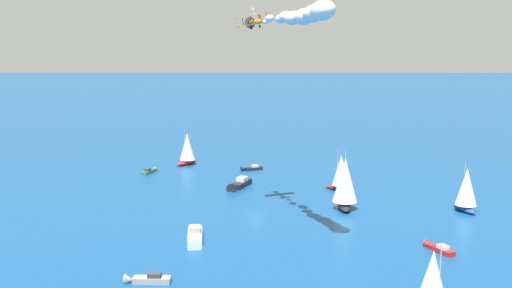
% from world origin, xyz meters
% --- Properties ---
extents(ground_plane, '(2000.00, 2000.00, 0.00)m').
position_xyz_m(ground_plane, '(0.00, 0.00, 0.00)').
color(ground_plane, navy).
extents(sailboat_near_centre, '(4.30, 7.58, 9.67)m').
position_xyz_m(sailboat_near_centre, '(-12.93, -49.67, 4.42)').
color(sailboat_near_centre, '#23478C').
rests_on(sailboat_near_centre, ground_plane).
extents(sailboat_far_port, '(6.11, 7.96, 10.21)m').
position_xyz_m(sailboat_far_port, '(34.31, -26.18, 4.66)').
color(sailboat_far_port, '#23478C').
rests_on(sailboat_far_port, ground_plane).
extents(sailboat_inshore, '(5.00, 7.82, 9.72)m').
position_xyz_m(sailboat_inshore, '(28.05, 2.51, 4.44)').
color(sailboat_inshore, '#B21E1E').
rests_on(sailboat_inshore, ground_plane).
extents(motorboat_trailing, '(7.43, 9.36, 2.79)m').
position_xyz_m(motorboat_trailing, '(-19.48, -7.14, 0.75)').
color(motorboat_trailing, white).
rests_on(motorboat_trailing, ground_plane).
extents(motorboat_ahead, '(6.41, 3.33, 1.80)m').
position_xyz_m(motorboat_ahead, '(26.53, 34.61, 0.49)').
color(motorboat_ahead, black).
rests_on(motorboat_ahead, ground_plane).
extents(motorboat_mid_cluster, '(3.01, 6.21, 1.75)m').
position_xyz_m(motorboat_mid_cluster, '(8.86, -36.34, 0.47)').
color(motorboat_mid_cluster, '#B21E1E').
rests_on(motorboat_mid_cluster, ground_plane).
extents(motorboat_outer_ring_a, '(6.06, 5.56, 1.90)m').
position_xyz_m(motorboat_outer_ring_a, '(-34.75, -17.65, 0.51)').
color(motorboat_outer_ring_a, '#9E9993').
rests_on(motorboat_outer_ring_a, ground_plane).
extents(sailboat_outer_ring_b, '(8.41, 8.60, 12.13)m').
position_xyz_m(sailboat_outer_ring_b, '(16.43, -9.19, 5.54)').
color(sailboat_outer_ring_b, black).
rests_on(sailboat_outer_ring_b, ground_plane).
extents(motorboat_outer_ring_c, '(10.01, 7.17, 2.91)m').
position_xyz_m(motorboat_outer_ring_c, '(11.00, 19.95, 0.79)').
color(motorboat_outer_ring_c, black).
rests_on(motorboat_outer_ring_c, ground_plane).
extents(motorboat_outer_ring_d, '(6.22, 4.85, 1.84)m').
position_xyz_m(motorboat_outer_ring_d, '(2.99, 49.32, 0.50)').
color(motorboat_outer_ring_d, '#33704C').
rests_on(motorboat_outer_ring_d, ground_plane).
extents(sailboat_outer_ring_e, '(8.43, 5.46, 10.47)m').
position_xyz_m(sailboat_outer_ring_e, '(17.39, 52.95, 4.78)').
color(sailboat_outer_ring_e, '#B21E1E').
rests_on(sailboat_outer_ring_e, ground_plane).
extents(biplane_lead, '(7.43, 7.13, 3.68)m').
position_xyz_m(biplane_lead, '(0.06, 0.28, 38.31)').
color(biplane_lead, orange).
extents(wingwalker_lead, '(0.89, 0.39, 1.79)m').
position_xyz_m(wingwalker_lead, '(-0.37, 0.44, 40.45)').
color(wingwalker_lead, white).
extents(smoke_trail_lead, '(11.13, 25.80, 3.95)m').
position_xyz_m(smoke_trail_lead, '(-7.13, -20.98, 38.15)').
color(smoke_trail_lead, silver).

